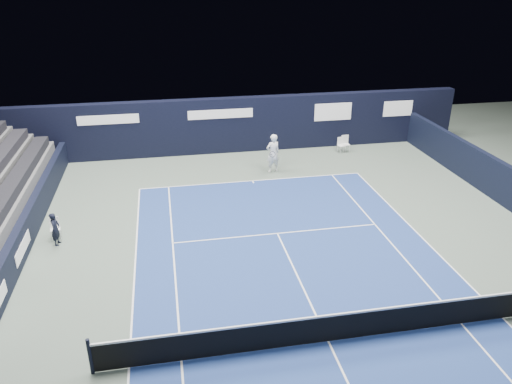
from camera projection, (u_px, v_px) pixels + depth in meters
ground at (308, 299)px, 15.85m from camera, size 48.00×48.00×0.00m
court_surface at (328, 342)px, 14.05m from camera, size 10.97×23.77×0.01m
folding_chair_back_a at (341, 144)px, 28.41m from camera, size 0.45×0.44×0.87m
folding_chair_back_b at (345, 142)px, 28.49m from camera, size 0.42×0.41×0.95m
line_judge_chair at (55, 226)px, 19.35m from camera, size 0.43×0.42×0.84m
line_judge at (55, 229)px, 18.77m from camera, size 0.39×0.52×1.31m
court_markings at (328, 341)px, 14.05m from camera, size 11.03×23.83×0.00m
tennis_net at (329, 327)px, 13.85m from camera, size 12.90×0.10×1.10m
back_sponsor_wall at (238, 125)px, 28.21m from camera, size 26.00×0.63×3.10m
side_barrier_left at (18, 249)px, 17.55m from camera, size 0.33×22.00×1.20m
tennis_player at (273, 153)px, 25.44m from camera, size 0.83×0.94×2.02m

